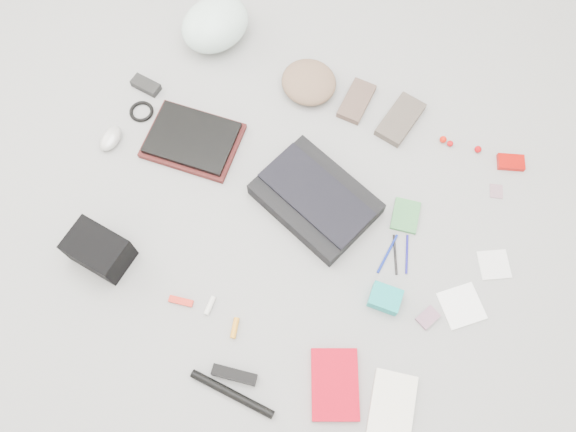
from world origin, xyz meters
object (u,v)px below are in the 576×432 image
at_px(messenger_bag, 316,199).
at_px(accordion_wallet, 385,298).
at_px(book_red, 335,384).
at_px(laptop, 192,138).
at_px(bike_helmet, 215,24).
at_px(camera_bag, 99,250).

relative_size(messenger_bag, accordion_wallet, 3.97).
distance_m(book_red, accordion_wallet, 0.33).
height_order(laptop, accordion_wallet, accordion_wallet).
bearing_deg(accordion_wallet, laptop, 158.87).
xyz_separation_m(bike_helmet, book_red, (0.98, -1.06, -0.08)).
relative_size(messenger_bag, laptop, 1.29).
height_order(bike_helmet, book_red, bike_helmet).
bearing_deg(camera_bag, accordion_wallet, 20.56).
bearing_deg(messenger_bag, book_red, -41.24).
relative_size(laptop, accordion_wallet, 3.07).
bearing_deg(book_red, messenger_bag, 94.71).
bearing_deg(bike_helmet, camera_bag, -62.04).
bearing_deg(accordion_wallet, book_red, -102.01).
xyz_separation_m(messenger_bag, camera_bag, (-0.59, -0.50, 0.03)).
xyz_separation_m(messenger_bag, bike_helmet, (-0.66, 0.50, 0.05)).
xyz_separation_m(camera_bag, accordion_wallet, (0.94, 0.27, -0.04)).
xyz_separation_m(messenger_bag, book_red, (0.31, -0.55, -0.02)).
bearing_deg(book_red, camera_bag, 151.41).
bearing_deg(accordion_wallet, bike_helmet, 139.86).
relative_size(messenger_bag, bike_helmet, 1.41).
bearing_deg(bike_helmet, accordion_wallet, -12.17).
xyz_separation_m(book_red, accordion_wallet, (0.04, 0.32, 0.01)).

